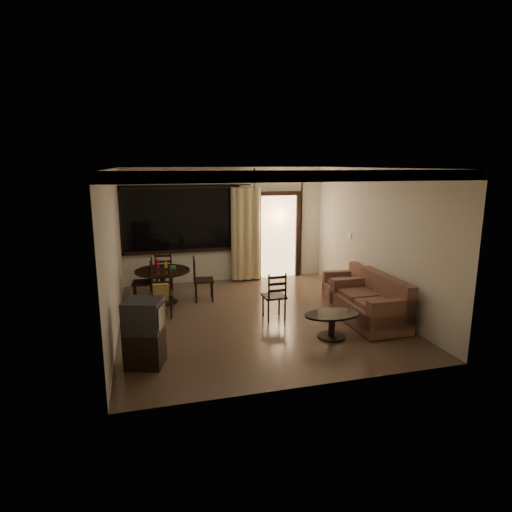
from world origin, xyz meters
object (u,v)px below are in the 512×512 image
object	(u,v)px
dining_table	(163,277)
armchair	(347,288)
dining_chair_west	(144,290)
dining_chair_east	(203,288)
sofa	(372,305)
coffee_table	(332,321)
side_chair	(274,305)
dining_chair_north	(164,280)
dining_chair_south	(162,301)
tv_cabinet	(144,333)

from	to	relation	value
dining_table	armchair	distance (m)	3.88
dining_table	dining_chair_west	bearing A→B (deg)	170.18
dining_table	dining_chair_east	size ratio (longest dim) A/B	1.19
sofa	coffee_table	size ratio (longest dim) A/B	1.66
coffee_table	side_chair	world-z (taller)	side_chair
dining_chair_east	sofa	xyz separation A→B (m)	(2.81, -2.12, 0.06)
dining_chair_north	dining_chair_west	bearing A→B (deg)	61.99
dining_table	dining_chair_west	size ratio (longest dim) A/B	1.19
dining_chair_north	dining_chair_east	bearing A→B (deg)	136.76
dining_chair_north	side_chair	world-z (taller)	dining_chair_north
dining_chair_north	side_chair	bearing A→B (deg)	134.60
side_chair	dining_chair_south	bearing A→B (deg)	-19.30
dining_table	dining_chair_north	bearing A→B (deg)	85.35
dining_chair_south	tv_cabinet	world-z (taller)	tv_cabinet
dining_chair_south	tv_cabinet	xyz separation A→B (m)	(-0.33, -2.01, 0.19)
dining_chair_north	coffee_table	distance (m)	4.28
dining_chair_south	side_chair	size ratio (longest dim) A/B	1.04
dining_chair_east	armchair	bearing A→B (deg)	-102.77
dining_chair_south	armchair	xyz separation A→B (m)	(3.81, -0.14, 0.02)
dining_chair_east	dining_chair_north	xyz separation A→B (m)	(-0.77, 0.85, 0.00)
sofa	side_chair	size ratio (longest dim) A/B	1.75
dining_chair_south	sofa	distance (m)	3.95
dining_table	sofa	xyz separation A→B (m)	(3.65, -2.19, -0.22)
dining_table	dining_chair_south	size ratio (longest dim) A/B	1.19
armchair	dining_chair_north	bearing A→B (deg)	162.93
dining_chair_north	armchair	world-z (taller)	dining_chair_north
tv_cabinet	armchair	bearing A→B (deg)	41.60
tv_cabinet	sofa	distance (m)	4.11
tv_cabinet	coffee_table	bearing A→B (deg)	21.71
tv_cabinet	sofa	xyz separation A→B (m)	(4.05, 0.68, -0.16)
dining_chair_south	side_chair	xyz separation A→B (m)	(2.05, -0.65, -0.03)
dining_chair_east	tv_cabinet	world-z (taller)	tv_cabinet
dining_chair_east	dining_chair_north	distance (m)	1.15
dining_chair_west	tv_cabinet	bearing A→B (deg)	4.57
dining_chair_east	armchair	size ratio (longest dim) A/B	1.08
sofa	dining_chair_east	bearing A→B (deg)	143.41
dining_chair_south	coffee_table	distance (m)	3.24
dining_table	dining_chair_north	size ratio (longest dim) A/B	1.19
dining_chair_west	coffee_table	world-z (taller)	dining_chair_west
armchair	dining_chair_south	bearing A→B (deg)	-173.34
dining_chair_east	coffee_table	distance (m)	3.13
dining_chair_east	dining_chair_north	size ratio (longest dim) A/B	1.00
dining_table	dining_chair_north	distance (m)	0.83
dining_table	sofa	distance (m)	4.26
armchair	coffee_table	size ratio (longest dim) A/B	0.91
tv_cabinet	coffee_table	xyz separation A→B (m)	(3.05, 0.24, -0.22)
tv_cabinet	side_chair	world-z (taller)	tv_cabinet
dining_table	tv_cabinet	size ratio (longest dim) A/B	1.15
dining_chair_west	armchair	world-z (taller)	dining_chair_west
dining_table	dining_chair_east	distance (m)	0.88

